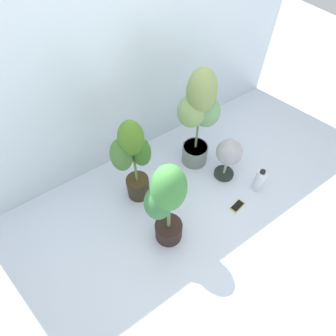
{
  "coord_description": "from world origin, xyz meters",
  "views": [
    {
      "loc": [
        -0.89,
        -0.87,
        2.11
      ],
      "look_at": [
        -0.13,
        0.23,
        0.37
      ],
      "focal_mm": 30.32,
      "sensor_mm": 36.0,
      "label": 1
    }
  ],
  "objects_px": {
    "potted_plant_front_left": "(166,202)",
    "nutrient_bottle": "(259,180)",
    "potted_plant_back_left": "(132,158)",
    "potted_plant_back_right": "(199,114)",
    "cell_phone": "(237,206)",
    "floor_fan": "(229,154)"
  },
  "relations": [
    {
      "from": "potted_plant_front_left",
      "to": "floor_fan",
      "type": "height_order",
      "value": "potted_plant_front_left"
    },
    {
      "from": "potted_plant_back_left",
      "to": "potted_plant_back_right",
      "type": "height_order",
      "value": "potted_plant_back_right"
    },
    {
      "from": "potted_plant_back_left",
      "to": "potted_plant_back_right",
      "type": "xyz_separation_m",
      "value": [
        0.64,
        0.02,
        0.1
      ]
    },
    {
      "from": "potted_plant_back_left",
      "to": "cell_phone",
      "type": "relative_size",
      "value": 5.49
    },
    {
      "from": "potted_plant_back_left",
      "to": "nutrient_bottle",
      "type": "xyz_separation_m",
      "value": [
        0.89,
        -0.55,
        -0.37
      ]
    },
    {
      "from": "potted_plant_front_left",
      "to": "nutrient_bottle",
      "type": "distance_m",
      "value": 0.99
    },
    {
      "from": "potted_plant_back_right",
      "to": "cell_phone",
      "type": "distance_m",
      "value": 0.84
    },
    {
      "from": "potted_plant_front_left",
      "to": "cell_phone",
      "type": "relative_size",
      "value": 5.61
    },
    {
      "from": "nutrient_bottle",
      "to": "potted_plant_back_left",
      "type": "bearing_deg",
      "value": 148.4
    },
    {
      "from": "nutrient_bottle",
      "to": "cell_phone",
      "type": "bearing_deg",
      "value": -170.9
    },
    {
      "from": "potted_plant_front_left",
      "to": "cell_phone",
      "type": "xyz_separation_m",
      "value": [
        0.65,
        -0.13,
        -0.51
      ]
    },
    {
      "from": "cell_phone",
      "to": "floor_fan",
      "type": "bearing_deg",
      "value": 147.77
    },
    {
      "from": "cell_phone",
      "to": "potted_plant_back_right",
      "type": "bearing_deg",
      "value": 169.04
    },
    {
      "from": "potted_plant_back_right",
      "to": "nutrient_bottle",
      "type": "relative_size",
      "value": 3.92
    },
    {
      "from": "potted_plant_front_left",
      "to": "floor_fan",
      "type": "distance_m",
      "value": 0.83
    },
    {
      "from": "potted_plant_front_left",
      "to": "nutrient_bottle",
      "type": "relative_size",
      "value": 3.42
    },
    {
      "from": "potted_plant_back_right",
      "to": "nutrient_bottle",
      "type": "distance_m",
      "value": 0.78
    },
    {
      "from": "floor_fan",
      "to": "nutrient_bottle",
      "type": "relative_size",
      "value": 1.68
    },
    {
      "from": "potted_plant_back_left",
      "to": "nutrient_bottle",
      "type": "bearing_deg",
      "value": -31.6
    },
    {
      "from": "cell_phone",
      "to": "nutrient_bottle",
      "type": "relative_size",
      "value": 0.61
    },
    {
      "from": "potted_plant_back_left",
      "to": "potted_plant_back_right",
      "type": "distance_m",
      "value": 0.65
    },
    {
      "from": "floor_fan",
      "to": "nutrient_bottle",
      "type": "height_order",
      "value": "floor_fan"
    }
  ]
}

